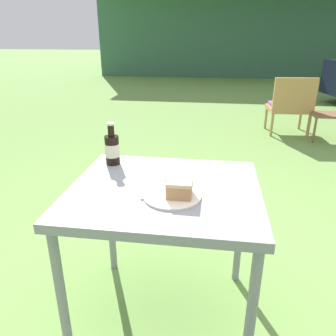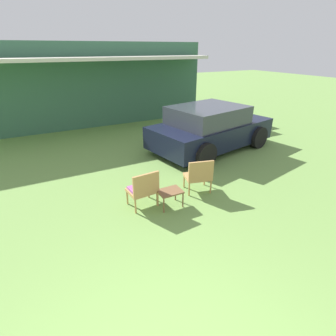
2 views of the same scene
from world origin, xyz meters
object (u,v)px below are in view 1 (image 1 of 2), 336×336
object	(u,v)px
wicker_chair_cushioned	(290,104)
garden_side_table	(331,117)
cake_on_plate	(176,192)
patio_table	(165,203)
cola_bottle_near	(112,149)

from	to	relation	value
wicker_chair_cushioned	garden_side_table	size ratio (longest dim) A/B	1.65
wicker_chair_cushioned	cake_on_plate	bearing A→B (deg)	67.47
cake_on_plate	wicker_chair_cushioned	bearing A→B (deg)	71.86
wicker_chair_cushioned	patio_table	distance (m)	3.77
cola_bottle_near	garden_side_table	bearing A→B (deg)	56.33
garden_side_table	patio_table	distance (m)	3.75
patio_table	cola_bottle_near	world-z (taller)	cola_bottle_near
patio_table	cake_on_plate	world-z (taller)	cake_on_plate
patio_table	cola_bottle_near	bearing A→B (deg)	141.83
wicker_chair_cushioned	cake_on_plate	xyz separation A→B (m)	(-1.19, -3.64, 0.32)
wicker_chair_cushioned	cola_bottle_near	size ratio (longest dim) A/B	3.79
garden_side_table	cake_on_plate	distance (m)	3.81
patio_table	garden_side_table	bearing A→B (deg)	62.27
garden_side_table	cola_bottle_near	distance (m)	3.72
wicker_chair_cushioned	patio_table	size ratio (longest dim) A/B	0.99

